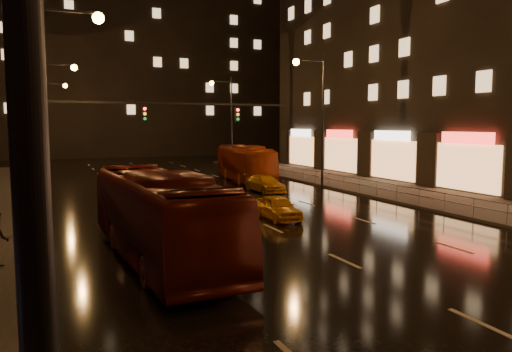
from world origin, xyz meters
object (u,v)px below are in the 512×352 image
(bus_curb, at_px, (245,163))
(taxi_near, at_px, (278,207))
(taxi_far, at_px, (265,183))
(bus_red, at_px, (159,215))

(bus_curb, bearing_deg, taxi_near, -98.98)
(bus_curb, relative_size, taxi_far, 2.65)
(bus_red, xyz_separation_m, taxi_far, (10.73, 15.03, -0.98))
(taxi_near, xyz_separation_m, taxi_far, (3.60, 9.83, -0.01))
(taxi_near, bearing_deg, bus_curb, 75.30)
(taxi_far, bearing_deg, bus_curb, 76.20)
(bus_red, xyz_separation_m, taxi_near, (7.13, 5.20, -0.97))
(bus_curb, height_order, taxi_far, bus_curb)
(bus_curb, bearing_deg, taxi_far, -92.87)
(bus_red, relative_size, taxi_far, 2.74)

